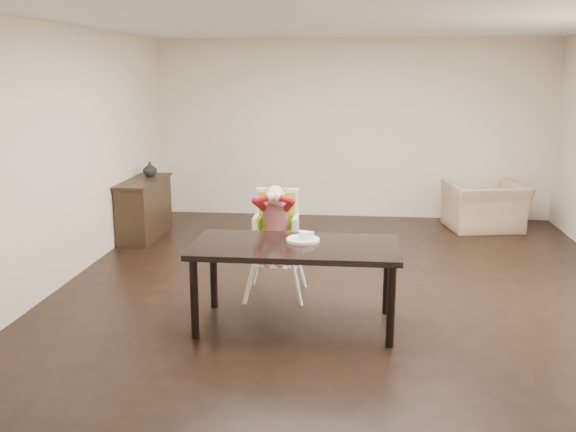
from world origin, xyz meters
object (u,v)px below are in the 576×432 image
object	(u,v)px
dining_table	(295,253)
sideboard	(145,208)
high_chair	(276,218)
armchair	(486,199)

from	to	relation	value
dining_table	sideboard	bearing A→B (deg)	128.86
high_chair	sideboard	xyz separation A→B (m)	(-2.07, 2.12, -0.40)
high_chair	armchair	bearing A→B (deg)	48.19
high_chair	sideboard	distance (m)	2.99
armchair	high_chair	bearing A→B (deg)	38.17
high_chair	armchair	distance (m)	4.00
high_chair	armchair	world-z (taller)	high_chair
armchair	sideboard	xyz separation A→B (m)	(-4.69, -0.88, -0.06)
dining_table	armchair	distance (m)	4.46
dining_table	sideboard	xyz separation A→B (m)	(-2.34, 2.90, -0.27)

